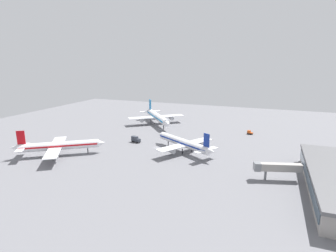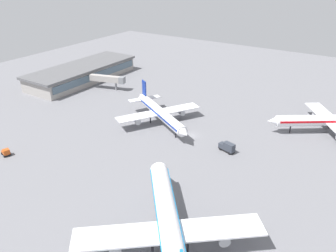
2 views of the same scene
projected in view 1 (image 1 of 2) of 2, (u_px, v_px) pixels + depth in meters
name	position (u px, v px, depth m)	size (l,w,h in m)	color
ground	(158.00, 147.00, 140.57)	(288.00, 288.00, 0.00)	slate
airplane_at_gate	(59.00, 146.00, 127.56)	(31.43, 37.21, 13.10)	white
airplane_taxiing	(157.00, 117.00, 190.60)	(41.48, 37.02, 15.27)	white
airplane_distant	(184.00, 143.00, 132.74)	(31.04, 37.04, 12.53)	white
catering_truck	(136.00, 139.00, 149.02)	(3.44, 5.91, 3.30)	black
baggage_tug	(250.00, 132.00, 165.55)	(2.97, 3.61, 2.30)	black
jet_bridge	(276.00, 167.00, 100.86)	(7.66, 17.55, 6.74)	#9E9993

